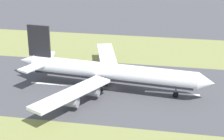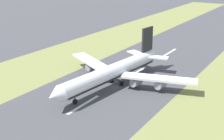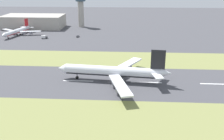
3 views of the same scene
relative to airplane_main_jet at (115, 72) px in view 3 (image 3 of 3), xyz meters
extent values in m
plane|color=#424247|center=(-0.40, 2.18, -6.02)|extent=(800.00, 800.00, 0.00)
cube|color=olive|center=(-45.40, 2.18, -6.02)|extent=(40.00, 600.00, 0.01)
cube|color=olive|center=(44.60, 2.18, -6.02)|extent=(40.00, 600.00, 0.01)
cube|color=silver|center=(-0.40, -58.11, -6.01)|extent=(1.20, 18.00, 0.01)
cube|color=silver|center=(-0.40, -18.11, -6.01)|extent=(1.20, 18.00, 0.01)
cube|color=silver|center=(-0.40, 21.89, -6.01)|extent=(1.20, 18.00, 0.01)
cylinder|color=silver|center=(0.20, 1.89, 0.18)|extent=(11.93, 56.32, 6.00)
cone|color=silver|center=(3.45, 32.22, 0.18)|extent=(6.38, 5.60, 5.88)
cone|color=silver|center=(-3.10, -28.93, 0.98)|extent=(5.71, 6.51, 5.10)
cube|color=black|center=(0.20, 1.89, -1.47)|extent=(11.40, 54.06, 0.70)
cube|color=silver|center=(-17.97, -3.42, -0.72)|extent=(29.53, 13.71, 0.90)
cube|color=silver|center=(16.83, -7.15, -0.72)|extent=(28.41, 18.96, 0.90)
cylinder|color=#93939E|center=(-9.17, -1.12, -3.17)|extent=(3.69, 5.11, 3.20)
cylinder|color=#93939E|center=(-18.49, -3.64, -3.17)|extent=(3.69, 5.11, 3.20)
cylinder|color=#93939E|center=(8.73, -3.04, -3.17)|extent=(3.69, 5.11, 3.20)
cylinder|color=#93939E|center=(17.30, -7.48, -3.17)|extent=(3.69, 5.11, 3.20)
cube|color=black|center=(-2.57, -23.96, 8.68)|extent=(1.65, 8.04, 11.00)
cube|color=silver|center=(-8.04, -23.37, 1.18)|extent=(10.69, 6.36, 0.60)
cube|color=silver|center=(2.90, -24.54, 1.18)|extent=(10.92, 8.10, 0.60)
cylinder|color=#59595E|center=(2.47, 23.05, -3.52)|extent=(0.50, 0.50, 3.20)
cylinder|color=black|center=(2.47, 23.05, -5.12)|extent=(1.09, 1.89, 1.80)
cylinder|color=#59595E|center=(-2.70, -0.81, -3.52)|extent=(0.50, 0.50, 3.20)
cylinder|color=black|center=(-2.70, -0.81, -5.12)|extent=(1.09, 1.89, 1.80)
cylinder|color=#59595E|center=(2.47, -1.37, -3.52)|extent=(0.50, 0.50, 3.20)
cylinder|color=black|center=(2.47, -1.37, -5.12)|extent=(1.09, 1.89, 1.80)
cube|color=#A39E93|center=(167.18, 106.61, 1.42)|extent=(36.00, 70.87, 14.88)
cylinder|color=#A39E93|center=(176.88, 50.56, 9.33)|extent=(7.00, 7.00, 30.71)
cylinder|color=silver|center=(122.18, 109.18, -1.49)|extent=(40.98, 12.48, 4.38)
cone|color=silver|center=(100.34, 113.64, -1.49)|extent=(4.44, 4.94, 4.30)
cone|color=silver|center=(144.38, 104.64, -0.91)|extent=(5.04, 4.53, 3.73)
cube|color=red|center=(122.18, 109.18, -2.70)|extent=(39.33, 11.94, 0.51)
cube|color=silver|center=(124.79, 95.59, -2.15)|extent=(8.16, 21.64, 0.66)
cube|color=silver|center=(129.91, 120.65, -2.15)|extent=(15.37, 20.09, 0.66)
cylinder|color=#93939E|center=(123.73, 102.15, -3.94)|extent=(3.90, 2.99, 2.34)
cylinder|color=#93939E|center=(124.92, 95.19, -3.94)|extent=(3.90, 2.99, 2.34)
cylinder|color=#93939E|center=(126.36, 115.04, -3.94)|extent=(3.90, 2.99, 2.34)
cylinder|color=#93939E|center=(130.18, 120.97, -3.94)|extent=(3.90, 2.99, 2.34)
cube|color=red|center=(140.80, 105.37, 4.72)|extent=(5.85, 1.74, 8.04)
cube|color=silver|center=(139.99, 101.44, -0.76)|extent=(4.02, 7.62, 0.44)
cube|color=silver|center=(141.60, 109.31, -0.76)|extent=(6.40, 7.94, 0.44)
cylinder|color=#59595E|center=(106.94, 112.29, -4.19)|extent=(0.37, 0.37, 2.34)
cylinder|color=black|center=(106.94, 112.29, -5.36)|extent=(1.42, 0.91, 1.32)
cylinder|color=#59595E|center=(123.95, 106.88, -4.19)|extent=(0.37, 0.37, 2.34)
cylinder|color=black|center=(123.95, 106.88, -5.36)|extent=(1.42, 0.91, 1.32)
cylinder|color=#59595E|center=(124.71, 110.60, -4.19)|extent=(0.37, 0.37, 2.34)
cylinder|color=black|center=(124.71, 110.60, -5.36)|extent=(1.42, 0.91, 1.32)
cube|color=#4C4C51|center=(109.29, 74.00, -4.52)|extent=(2.56, 2.41, 2.00)
cube|color=silver|center=(108.67, 76.94, -4.22)|extent=(2.97, 4.37, 2.60)
cylinder|color=black|center=(110.36, 74.23, -5.52)|extent=(0.55, 1.05, 1.00)
cylinder|color=black|center=(108.21, 73.78, -5.52)|extent=(0.55, 1.05, 1.00)
cylinder|color=black|center=(109.51, 78.34, -5.52)|extent=(0.55, 1.05, 1.00)
cylinder|color=black|center=(107.35, 77.89, -5.52)|extent=(0.55, 1.05, 1.00)
cube|color=#4C4C51|center=(117.95, 44.17, -5.24)|extent=(4.65, 2.55, 0.90)
cube|color=#4C4C51|center=(117.75, 44.21, -4.39)|extent=(2.65, 1.94, 0.80)
cylinder|color=black|center=(119.52, 44.81, -5.69)|extent=(0.69, 0.35, 0.66)
cylinder|color=black|center=(119.20, 43.04, -5.69)|extent=(0.69, 0.35, 0.66)
cylinder|color=black|center=(116.70, 45.31, -5.69)|extent=(0.69, 0.35, 0.66)
cylinder|color=black|center=(116.38, 43.54, -5.69)|extent=(0.69, 0.35, 0.66)
camera|label=1|loc=(113.07, 22.92, 45.72)|focal=60.00mm
camera|label=2|loc=(-62.22, 101.69, 41.52)|focal=50.00mm
camera|label=3|loc=(-142.64, -6.89, 51.89)|focal=42.00mm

